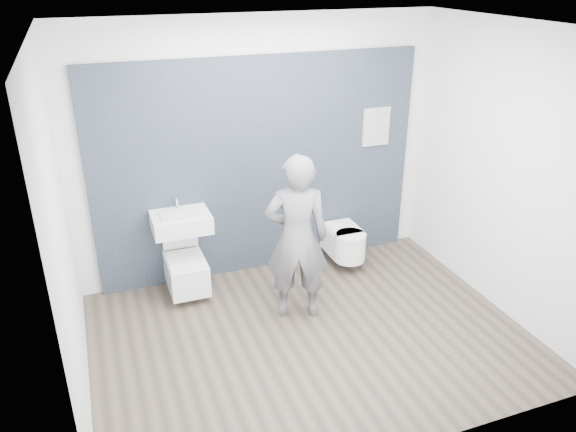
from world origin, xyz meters
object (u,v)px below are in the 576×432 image
object	(u,v)px
washbasin	(181,222)
visitor	(297,238)
toilet_square	(186,271)
toilet_rounded	(345,242)

from	to	relation	value
washbasin	visitor	size ratio (longest dim) A/B	0.35
washbasin	visitor	world-z (taller)	visitor
toilet_square	toilet_rounded	distance (m)	1.84
washbasin	visitor	distance (m)	1.25
toilet_square	toilet_rounded	bearing A→B (deg)	-0.90
toilet_rounded	visitor	world-z (taller)	visitor
toilet_square	visitor	world-z (taller)	visitor
visitor	washbasin	bearing A→B (deg)	-23.32
washbasin	toilet_rounded	world-z (taller)	washbasin
washbasin	toilet_rounded	bearing A→B (deg)	-2.72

